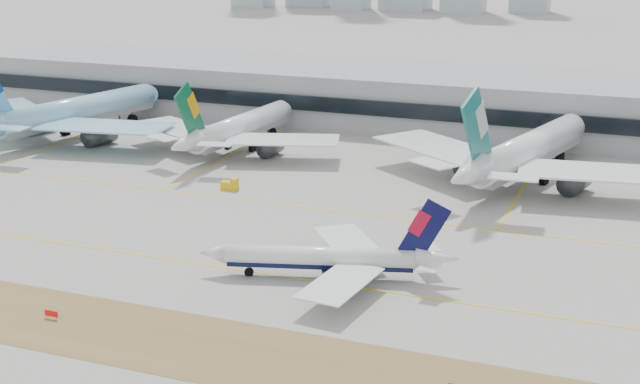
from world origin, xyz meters
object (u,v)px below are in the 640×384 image
at_px(taxiing_airliner, 329,259).
at_px(terminal, 433,98).
at_px(widebody_korean, 71,113).
at_px(widebody_eva, 238,129).
at_px(widebody_cathay, 525,153).

height_order(taxiing_airliner, terminal, terminal).
distance_m(widebody_korean, terminal, 98.89).
xyz_separation_m(widebody_eva, widebody_cathay, (71.22, -3.13, 1.18)).
bearing_deg(widebody_eva, taxiing_airliner, -139.48).
relative_size(taxiing_airliner, widebody_eva, 0.70).
bearing_deg(terminal, widebody_eva, -128.39).
height_order(widebody_korean, widebody_cathay, widebody_cathay).
distance_m(widebody_eva, widebody_cathay, 71.30).
height_order(taxiing_airliner, widebody_eva, widebody_eva).
distance_m(widebody_cathay, terminal, 60.76).
distance_m(taxiing_airliner, widebody_eva, 87.00).
relative_size(widebody_korean, widebody_cathay, 1.00).
distance_m(widebody_korean, widebody_eva, 47.24).
bearing_deg(terminal, widebody_korean, -148.98).
bearing_deg(widebody_eva, widebody_cathay, -87.93).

